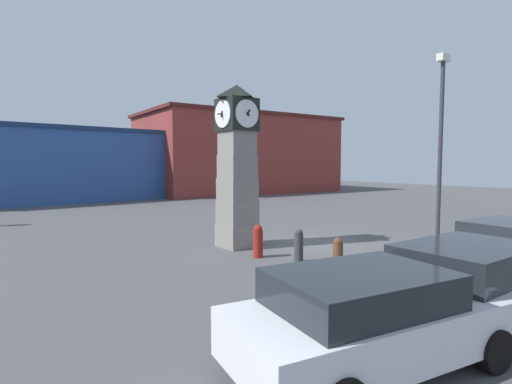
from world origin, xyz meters
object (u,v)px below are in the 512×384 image
(bollard_mid_row, at_px, (338,254))
(car_navy_sedan, at_px, (373,317))
(bollard_near_tower, at_px, (391,264))
(car_by_building, at_px, (511,250))
(clock_tower, at_px, (237,166))
(car_near_tower, at_px, (473,283))
(bollard_end_row, at_px, (258,241))
(street_lamp_near_road, at_px, (441,139))
(bollard_far_row, at_px, (299,245))

(bollard_mid_row, distance_m, car_navy_sedan, 5.34)
(bollard_near_tower, distance_m, car_by_building, 3.13)
(clock_tower, bearing_deg, bollard_near_tower, -83.61)
(car_navy_sedan, height_order, car_near_tower, car_near_tower)
(bollard_mid_row, bearing_deg, bollard_end_row, 106.42)
(bollard_near_tower, relative_size, street_lamp_near_road, 0.14)
(clock_tower, distance_m, car_navy_sedan, 9.18)
(car_navy_sedan, distance_m, car_by_building, 6.56)
(bollard_end_row, height_order, street_lamp_near_road, street_lamp_near_road)
(bollard_far_row, height_order, car_navy_sedan, car_navy_sedan)
(car_by_building, relative_size, street_lamp_near_road, 0.60)
(bollard_far_row, relative_size, car_by_building, 0.25)
(car_navy_sedan, bearing_deg, clock_tower, 67.89)
(clock_tower, bearing_deg, bollard_far_row, -86.49)
(car_navy_sedan, bearing_deg, bollard_far_row, 56.02)
(bollard_end_row, height_order, car_navy_sedan, car_navy_sedan)
(bollard_far_row, xyz_separation_m, car_near_tower, (-0.75, -5.44, 0.27))
(street_lamp_near_road, bearing_deg, bollard_far_row, 159.84)
(clock_tower, distance_m, bollard_far_row, 3.86)
(car_near_tower, bearing_deg, clock_tower, 86.17)
(car_by_building, xyz_separation_m, street_lamp_near_road, (1.88, 2.95, 3.04))
(clock_tower, height_order, bollard_mid_row, clock_tower)
(car_navy_sedan, bearing_deg, bollard_near_tower, 30.33)
(bollard_near_tower, bearing_deg, car_near_tower, -115.87)
(bollard_end_row, distance_m, car_near_tower, 6.67)
(car_by_building, bearing_deg, street_lamp_near_road, 57.45)
(bollard_mid_row, relative_size, car_near_tower, 0.20)
(bollard_mid_row, height_order, street_lamp_near_road, street_lamp_near_road)
(car_by_building, bearing_deg, bollard_near_tower, 143.94)
(bollard_near_tower, relative_size, car_by_building, 0.23)
(bollard_end_row, xyz_separation_m, car_near_tower, (-0.12, -6.66, 0.25))
(clock_tower, bearing_deg, bollard_end_row, -103.88)
(bollard_mid_row, distance_m, car_by_building, 4.38)
(street_lamp_near_road, bearing_deg, car_navy_sedan, -157.62)
(clock_tower, bearing_deg, bollard_mid_row, -85.64)
(bollard_end_row, distance_m, car_by_building, 6.98)
(clock_tower, relative_size, bollard_near_tower, 6.37)
(clock_tower, relative_size, bollard_end_row, 5.48)
(clock_tower, xyz_separation_m, bollard_far_row, (0.18, -3.01, -2.41))
(clock_tower, distance_m, bollard_end_row, 3.01)
(clock_tower, distance_m, car_by_building, 8.64)
(car_near_tower, bearing_deg, bollard_mid_row, 77.33)
(car_navy_sedan, bearing_deg, car_by_building, 4.54)
(bollard_mid_row, height_order, car_navy_sedan, car_navy_sedan)
(car_navy_sedan, height_order, car_by_building, car_by_building)
(car_navy_sedan, xyz_separation_m, car_by_building, (6.54, 0.52, 0.02))
(bollard_near_tower, relative_size, car_near_tower, 0.20)
(bollard_far_row, bearing_deg, clock_tower, 93.51)
(bollard_end_row, bearing_deg, bollard_mid_row, -73.58)
(bollard_mid_row, bearing_deg, bollard_far_row, 96.16)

